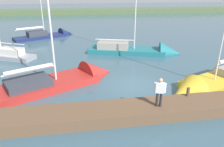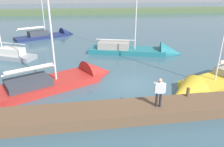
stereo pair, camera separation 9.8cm
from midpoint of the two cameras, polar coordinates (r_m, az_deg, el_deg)
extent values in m
plane|color=#385666|center=(15.81, 5.37, -3.13)|extent=(200.00, 200.00, 0.00)
cube|color=#4C603D|center=(65.25, -5.86, 15.79)|extent=(180.00, 8.00, 2.40)
cube|color=brown|center=(12.25, 10.03, -9.58)|extent=(25.35, 1.92, 0.65)
cylinder|color=brown|center=(13.47, 19.60, -4.65)|extent=(0.19, 0.19, 0.54)
cube|color=#1E6B75|center=(23.89, 3.76, 5.80)|extent=(8.66, 4.78, 0.85)
cone|color=#1E6B75|center=(24.07, 15.21, 5.20)|extent=(2.91, 3.08, 2.54)
cube|color=gray|center=(23.82, 0.26, 7.77)|extent=(3.79, 2.98, 0.73)
cylinder|color=silver|center=(23.67, 0.62, 9.06)|extent=(4.19, 1.33, 0.10)
cube|color=#B22823|center=(15.87, -18.28, -3.86)|extent=(8.32, 5.99, 0.92)
cone|color=#B22823|center=(17.62, -3.90, -0.18)|extent=(3.31, 3.43, 2.64)
cube|color=#333842|center=(15.39, -21.80, -2.32)|extent=(3.42, 3.06, 0.47)
cylinder|color=silver|center=(14.79, -17.03, 17.58)|extent=(0.14, 0.14, 10.52)
cylinder|color=silver|center=(15.14, -21.50, 0.68)|extent=(3.17, 1.69, 0.11)
cylinder|color=silver|center=(15.10, -21.56, 1.10)|extent=(2.93, 1.67, 0.27)
cube|color=gray|center=(24.56, -26.74, 3.80)|extent=(6.42, 4.30, 0.82)
cube|color=silver|center=(23.88, -25.77, 5.39)|extent=(2.84, 2.23, 0.68)
cylinder|color=silver|center=(23.46, -25.46, 7.25)|extent=(2.64, 1.36, 0.09)
cube|color=navy|center=(32.91, -18.77, 9.04)|extent=(7.47, 5.39, 0.72)
cone|color=navy|center=(34.41, -12.11, 10.21)|extent=(2.83, 2.92, 2.24)
cube|color=#333842|center=(32.65, -19.61, 10.12)|extent=(3.04, 2.56, 0.69)
cylinder|color=silver|center=(32.53, -18.58, 16.57)|extent=(0.11, 0.11, 7.81)
cylinder|color=silver|center=(32.27, -21.32, 11.03)|extent=(3.54, 1.94, 0.09)
cylinder|color=silver|center=(32.25, -21.35, 11.24)|extent=(3.29, 1.96, 0.32)
cube|color=gold|center=(18.26, 27.48, -1.94)|extent=(7.67, 4.96, 0.84)
cone|color=gold|center=(15.01, 18.66, -5.47)|extent=(2.87, 3.00, 2.37)
cylinder|color=#28282D|center=(11.83, 12.76, -6.89)|extent=(0.14, 0.14, 0.82)
cylinder|color=#28282D|center=(11.82, 11.78, -6.82)|extent=(0.14, 0.14, 0.82)
cube|color=white|center=(11.51, 12.54, -3.77)|extent=(0.50, 0.36, 0.58)
sphere|color=tan|center=(11.33, 12.72, -1.79)|extent=(0.22, 0.22, 0.22)
cylinder|color=white|center=(11.51, 13.91, -3.80)|extent=(0.09, 0.09, 0.55)
cylinder|color=white|center=(11.50, 11.19, -3.60)|extent=(0.09, 0.09, 0.55)
camera|label=1|loc=(0.05, -90.19, -0.08)|focal=33.98mm
camera|label=2|loc=(0.05, 89.81, 0.08)|focal=33.98mm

